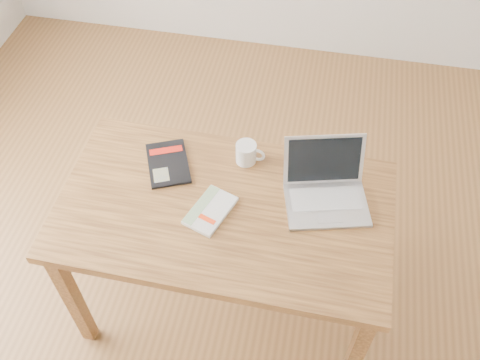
% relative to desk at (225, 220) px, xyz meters
% --- Properties ---
extents(room, '(4.04, 4.04, 2.70)m').
position_rel_desk_xyz_m(room, '(-0.11, 0.06, 0.69)').
color(room, brown).
rests_on(room, ground).
extents(desk, '(1.29, 0.75, 0.75)m').
position_rel_desk_xyz_m(desk, '(0.00, 0.00, 0.00)').
color(desk, brown).
rests_on(desk, ground).
extents(white_guidebook, '(0.19, 0.24, 0.02)m').
position_rel_desk_xyz_m(white_guidebook, '(-0.05, -0.03, 0.10)').
color(white_guidebook, beige).
rests_on(white_guidebook, desk).
extents(black_guidebook, '(0.24, 0.28, 0.01)m').
position_rel_desk_xyz_m(black_guidebook, '(-0.27, 0.17, 0.10)').
color(black_guidebook, black).
rests_on(black_guidebook, desk).
extents(laptop, '(0.37, 0.35, 0.21)m').
position_rel_desk_xyz_m(laptop, '(0.37, 0.13, 0.13)').
color(laptop, silver).
rests_on(laptop, desk).
extents(coffee_mug, '(0.12, 0.08, 0.09)m').
position_rel_desk_xyz_m(coffee_mug, '(0.04, 0.25, 0.14)').
color(coffee_mug, white).
rests_on(coffee_mug, desk).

